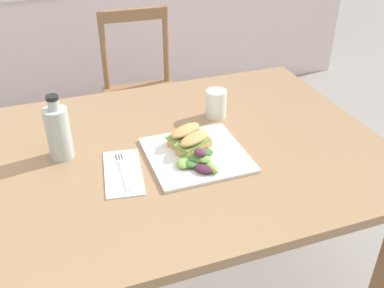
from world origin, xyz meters
The scene contains 10 objects.
dining_table centered at (0.10, 0.06, 0.63)m, with size 1.42×0.96×0.74m.
chair_wooden_far centered at (0.29, 1.06, 0.45)m, with size 0.42×0.42×0.87m.
plate_lunch centered at (0.20, -0.01, 0.74)m, with size 0.29×0.29×0.01m, color white.
sandwich_half_front centered at (0.20, 0.01, 0.78)m, with size 0.13×0.11×0.06m.
sandwich_half_back centered at (0.19, 0.07, 0.78)m, with size 0.13×0.11×0.06m.
salad_mixed_greens centered at (0.18, -0.06, 0.76)m, with size 0.13×0.16×0.04m.
napkin_folded centered at (-0.03, -0.02, 0.74)m, with size 0.11×0.23×0.00m, color white.
fork_on_napkin centered at (-0.03, 0.00, 0.75)m, with size 0.03×0.19×0.00m.
bottle_cold_brew centered at (-0.18, 0.13, 0.82)m, with size 0.07×0.07×0.20m.
cup_extra_side centered at (0.35, 0.21, 0.79)m, with size 0.07×0.07×0.10m, color white.
Camera 1 is at (-0.19, -1.06, 1.49)m, focal length 41.41 mm.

